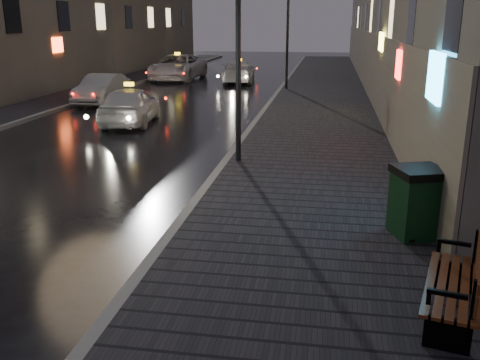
% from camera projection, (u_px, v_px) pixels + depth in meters
% --- Properties ---
extents(ground, '(120.00, 120.00, 0.00)m').
position_uv_depth(ground, '(74.00, 251.00, 9.18)').
color(ground, black).
rests_on(ground, ground).
extents(sidewalk, '(4.60, 58.00, 0.15)m').
position_uv_depth(sidewalk, '(323.00, 93.00, 28.39)').
color(sidewalk, black).
rests_on(sidewalk, ground).
extents(curb, '(0.20, 58.00, 0.15)m').
position_uv_depth(curb, '(278.00, 92.00, 28.76)').
color(curb, slate).
rests_on(curb, ground).
extents(sidewalk_far, '(2.40, 58.00, 0.15)m').
position_uv_depth(sidewalk_far, '(99.00, 88.00, 30.36)').
color(sidewalk_far, black).
rests_on(sidewalk_far, ground).
extents(curb_far, '(0.20, 58.00, 0.15)m').
position_uv_depth(curb_far, '(121.00, 89.00, 30.15)').
color(curb_far, slate).
rests_on(curb_far, ground).
extents(building_far_c, '(6.00, 22.00, 11.00)m').
position_uv_depth(building_far_c, '(128.00, 0.00, 46.55)').
color(building_far_c, '#6B6051').
rests_on(building_far_c, ground).
extents(lamp_near, '(0.36, 0.36, 5.28)m').
position_uv_depth(lamp_near, '(238.00, 33.00, 13.55)').
color(lamp_near, black).
rests_on(lamp_near, sidewalk).
extents(lamp_far, '(0.36, 0.36, 5.28)m').
position_uv_depth(lamp_far, '(288.00, 26.00, 28.67)').
color(lamp_far, black).
rests_on(lamp_far, sidewalk).
extents(bench, '(1.09, 1.98, 0.96)m').
position_uv_depth(bench, '(460.00, 284.00, 6.69)').
color(bench, black).
rests_on(bench, sidewalk).
extents(trash_bin, '(1.02, 1.02, 1.23)m').
position_uv_depth(trash_bin, '(417.00, 202.00, 9.29)').
color(trash_bin, black).
rests_on(trash_bin, sidewalk).
extents(taxi_near, '(2.21, 4.39, 1.43)m').
position_uv_depth(taxi_near, '(130.00, 105.00, 20.16)').
color(taxi_near, silver).
rests_on(taxi_near, ground).
extents(car_left_mid, '(1.48, 4.10, 1.34)m').
position_uv_depth(car_left_mid, '(102.00, 89.00, 25.27)').
color(car_left_mid, '#9F9FA7').
rests_on(car_left_mid, ground).
extents(taxi_mid, '(2.33, 4.82, 1.35)m').
position_uv_depth(taxi_mid, '(239.00, 72.00, 33.57)').
color(taxi_mid, silver).
rests_on(taxi_mid, ground).
extents(taxi_far, '(2.93, 5.96, 1.63)m').
position_uv_depth(taxi_far, '(178.00, 67.00, 35.27)').
color(taxi_far, silver).
rests_on(taxi_far, ground).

